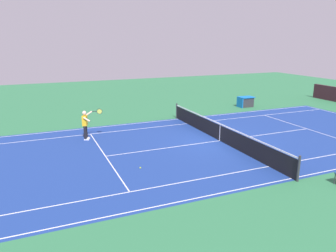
# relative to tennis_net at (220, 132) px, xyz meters

# --- Properties ---
(ground_plane) EXTENTS (60.00, 60.00, 0.00)m
(ground_plane) POSITION_rel_tennis_net_xyz_m (0.00, 0.00, -0.49)
(ground_plane) COLOR #2D7247
(court_slab) EXTENTS (24.20, 11.40, 0.00)m
(court_slab) POSITION_rel_tennis_net_xyz_m (0.00, 0.00, -0.49)
(court_slab) COLOR navy
(court_slab) RESTS_ON ground_plane
(court_line_markings) EXTENTS (23.85, 11.05, 0.01)m
(court_line_markings) POSITION_rel_tennis_net_xyz_m (0.00, 0.00, -0.49)
(court_line_markings) COLOR white
(court_line_markings) RESTS_ON ground_plane
(tennis_net) EXTENTS (0.10, 11.70, 1.08)m
(tennis_net) POSITION_rel_tennis_net_xyz_m (0.00, 0.00, 0.00)
(tennis_net) COLOR #2D2D33
(tennis_net) RESTS_ON ground_plane
(tennis_player_near) EXTENTS (1.18, 0.74, 1.70)m
(tennis_player_near) POSITION_rel_tennis_net_xyz_m (6.78, -3.13, 0.44)
(tennis_player_near) COLOR black
(tennis_player_near) RESTS_ON ground_plane
(tennis_ball) EXTENTS (0.07, 0.07, 0.07)m
(tennis_ball) POSITION_rel_tennis_net_xyz_m (5.33, 2.11, -0.46)
(tennis_ball) COLOR #CCE01E
(tennis_ball) RESTS_ON ground_plane
(equipment_cart_tarped) EXTENTS (1.25, 0.84, 0.85)m
(equipment_cart_tarped) POSITION_rel_tennis_net_xyz_m (-6.96, -7.25, -0.05)
(equipment_cart_tarped) COLOR #2D2D33
(equipment_cart_tarped) RESTS_ON ground_plane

